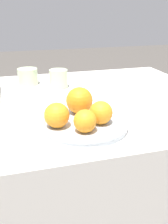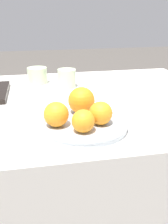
# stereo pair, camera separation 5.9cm
# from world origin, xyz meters

# --- Properties ---
(table) EXTENTS (1.34, 0.86, 0.73)m
(table) POSITION_xyz_m (0.00, 0.00, 0.36)
(table) COLOR silver
(table) RESTS_ON ground_plane
(fruit_platter) EXTENTS (0.26, 0.26, 0.02)m
(fruit_platter) POSITION_xyz_m (0.07, -0.26, 0.74)
(fruit_platter) COLOR #B2BCC6
(fruit_platter) RESTS_ON table
(orange_0) EXTENTS (0.08, 0.08, 0.08)m
(orange_0) POSITION_xyz_m (0.08, -0.18, 0.79)
(orange_0) COLOR orange
(orange_0) RESTS_ON fruit_platter
(orange_1) EXTENTS (0.06, 0.06, 0.06)m
(orange_1) POSITION_xyz_m (0.06, -0.31, 0.77)
(orange_1) COLOR orange
(orange_1) RESTS_ON fruit_platter
(orange_2) EXTENTS (0.07, 0.07, 0.07)m
(orange_2) POSITION_xyz_m (-0.01, -0.26, 0.78)
(orange_2) COLOR orange
(orange_2) RESTS_ON fruit_platter
(orange_3) EXTENTS (0.07, 0.07, 0.07)m
(orange_3) POSITION_xyz_m (0.11, -0.27, 0.78)
(orange_3) COLOR orange
(orange_3) RESTS_ON fruit_platter
(cup_0) EXTENTS (0.09, 0.09, 0.07)m
(cup_0) POSITION_xyz_m (-0.05, 0.25, 0.76)
(cup_0) COLOR #B7CC9E
(cup_0) RESTS_ON table
(cup_2) EXTENTS (0.08, 0.08, 0.08)m
(cup_2) POSITION_xyz_m (0.08, 0.17, 0.77)
(cup_2) COLOR #B7CC9E
(cup_2) RESTS_ON table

